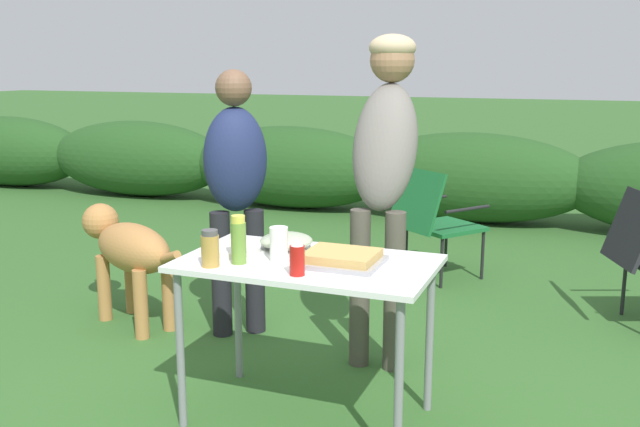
% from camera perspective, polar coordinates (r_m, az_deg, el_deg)
% --- Properties ---
extents(ground_plane, '(60.00, 60.00, 0.00)m').
position_cam_1_polar(ground_plane, '(3.38, -0.96, -15.96)').
color(ground_plane, '#336028').
extents(shrub_hedge, '(14.40, 0.90, 0.90)m').
position_cam_1_polar(shrub_hedge, '(7.33, 12.07, 2.85)').
color(shrub_hedge, '#234C1E').
rests_on(shrub_hedge, ground).
extents(folding_table, '(1.10, 0.64, 0.74)m').
position_cam_1_polar(folding_table, '(3.12, -1.00, -5.14)').
color(folding_table, white).
rests_on(folding_table, ground).
extents(food_tray, '(0.34, 0.29, 0.06)m').
position_cam_1_polar(food_tray, '(3.04, 1.74, -3.60)').
color(food_tray, '#9E9EA3').
rests_on(food_tray, folding_table).
extents(plate_stack, '(0.25, 0.25, 0.03)m').
position_cam_1_polar(plate_stack, '(3.26, -6.98, -2.85)').
color(plate_stack, white).
rests_on(plate_stack, folding_table).
extents(mixing_bowl, '(0.24, 0.24, 0.07)m').
position_cam_1_polar(mixing_bowl, '(3.30, -2.71, -2.19)').
color(mixing_bowl, '#ADBC99').
rests_on(mixing_bowl, folding_table).
extents(paper_cup_stack, '(0.08, 0.08, 0.15)m').
position_cam_1_polar(paper_cup_stack, '(3.09, -3.31, -2.45)').
color(paper_cup_stack, white).
rests_on(paper_cup_stack, folding_table).
extents(ketchup_bottle, '(0.06, 0.06, 0.16)m').
position_cam_1_polar(ketchup_bottle, '(2.87, -1.84, -3.51)').
color(ketchup_bottle, red).
rests_on(ketchup_bottle, folding_table).
extents(spice_jar, '(0.08, 0.08, 0.16)m').
position_cam_1_polar(spice_jar, '(3.03, -8.79, -2.79)').
color(spice_jar, '#B2893D').
rests_on(spice_jar, folding_table).
extents(relish_jar, '(0.07, 0.07, 0.21)m').
position_cam_1_polar(relish_jar, '(3.05, -6.53, -2.12)').
color(relish_jar, olive).
rests_on(relish_jar, folding_table).
extents(standing_person_in_navy_coat, '(0.36, 0.50, 1.73)m').
position_cam_1_polar(standing_person_in_navy_coat, '(3.71, 5.22, 4.66)').
color(standing_person_in_navy_coat, '#4C473D').
rests_on(standing_person_in_navy_coat, ground).
extents(standing_person_in_dark_puffer, '(0.45, 0.43, 1.55)m').
position_cam_1_polar(standing_person_in_dark_puffer, '(4.10, -6.75, 2.69)').
color(standing_person_in_dark_puffer, black).
rests_on(standing_person_in_dark_puffer, ground).
extents(dog, '(0.99, 0.55, 0.70)m').
position_cam_1_polar(dog, '(4.50, -15.11, -2.77)').
color(dog, '#B27A42').
rests_on(dog, ground).
extents(camp_chair_green_behind_table, '(0.72, 0.75, 0.83)m').
position_cam_1_polar(camp_chair_green_behind_table, '(5.28, 9.11, -0.33)').
color(camp_chair_green_behind_table, '#19602D').
rests_on(camp_chair_green_behind_table, ground).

